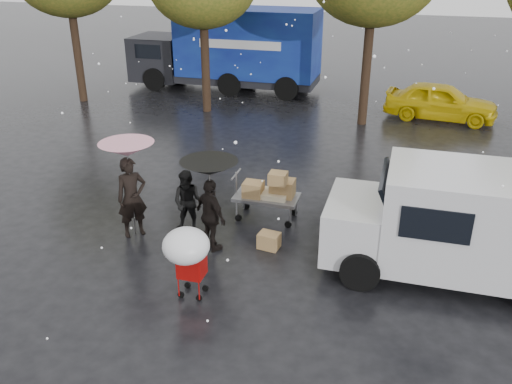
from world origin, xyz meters
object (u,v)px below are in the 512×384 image
(white_van, at_px, (466,224))
(shopping_cart, at_px, (187,249))
(person_pink, at_px, (132,197))
(yellow_taxi, at_px, (441,101))
(vendor_cart, at_px, (270,191))
(person_black, at_px, (211,216))
(blue_truck, at_px, (230,49))

(white_van, bearing_deg, shopping_cart, -155.36)
(person_pink, xyz_separation_m, yellow_taxi, (6.71, 11.09, -0.23))
(vendor_cart, relative_size, shopping_cart, 1.04)
(yellow_taxi, bearing_deg, shopping_cart, 167.04)
(person_pink, distance_m, vendor_cart, 3.14)
(person_pink, xyz_separation_m, person_black, (1.89, -0.14, -0.11))
(blue_truck, bearing_deg, shopping_cart, -74.17)
(vendor_cart, xyz_separation_m, shopping_cart, (-0.59, -3.51, 0.34))
(person_pink, height_order, vendor_cart, person_pink)
(person_pink, bearing_deg, yellow_taxi, 13.61)
(person_pink, bearing_deg, blue_truck, 54.16)
(person_pink, relative_size, white_van, 0.37)
(yellow_taxi, bearing_deg, vendor_cart, 163.68)
(yellow_taxi, bearing_deg, person_pink, 155.23)
(white_van, xyz_separation_m, yellow_taxi, (-0.18, 10.85, -0.48))
(vendor_cart, distance_m, yellow_taxi, 10.33)
(shopping_cart, relative_size, white_van, 0.30)
(blue_truck, bearing_deg, yellow_taxi, -13.91)
(person_pink, height_order, blue_truck, blue_truck)
(person_pink, xyz_separation_m, vendor_cart, (2.72, 1.56, -0.18))
(vendor_cart, bearing_deg, white_van, -17.68)
(blue_truck, xyz_separation_m, yellow_taxi, (8.90, -2.21, -1.08))
(person_pink, relative_size, yellow_taxi, 0.46)
(person_black, distance_m, vendor_cart, 1.90)
(white_van, bearing_deg, yellow_taxi, 90.94)
(vendor_cart, height_order, white_van, white_van)
(shopping_cart, bearing_deg, person_black, 97.40)
(white_van, height_order, yellow_taxi, white_van)
(vendor_cart, xyz_separation_m, yellow_taxi, (3.99, 9.53, -0.05))
(person_pink, xyz_separation_m, shopping_cart, (2.13, -1.95, 0.15))
(shopping_cart, bearing_deg, white_van, 24.64)
(person_black, height_order, white_van, white_van)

